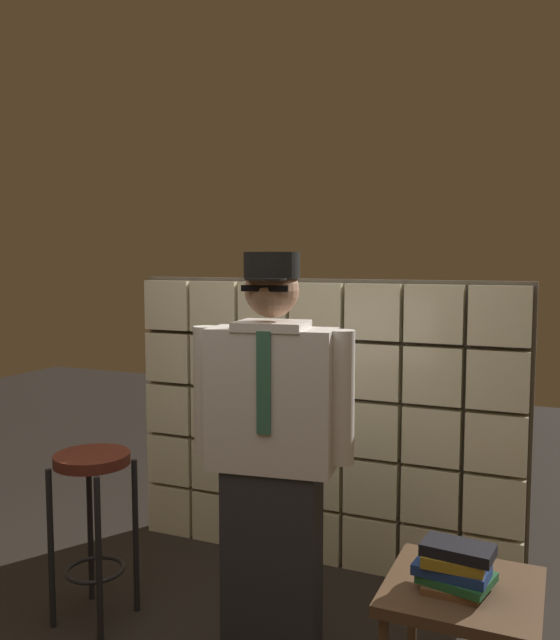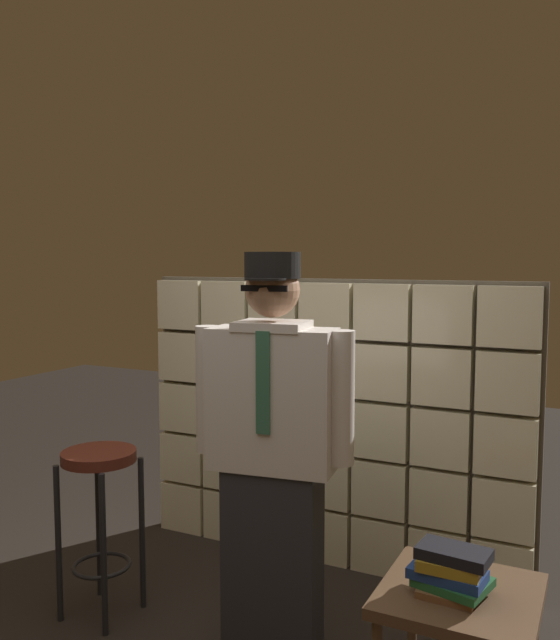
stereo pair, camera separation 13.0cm
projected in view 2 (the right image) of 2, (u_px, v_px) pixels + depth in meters
name	position (u px, v px, depth m)	size (l,w,h in m)	color
glass_block_wall	(326.00, 424.00, 3.57)	(2.19, 0.10, 1.57)	beige
standing_person	(273.00, 452.00, 2.66)	(0.67, 0.32, 1.68)	#28282D
bar_stool	(100.00, 493.00, 3.03)	(0.34, 0.34, 0.78)	#592319
side_table	(459.00, 610.00, 2.24)	(0.52, 0.52, 0.53)	#513823
book_stack	(451.00, 571.00, 2.20)	(0.28, 0.23, 0.17)	brown
coffee_mug	(430.00, 574.00, 2.25)	(0.13, 0.08, 0.09)	silver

